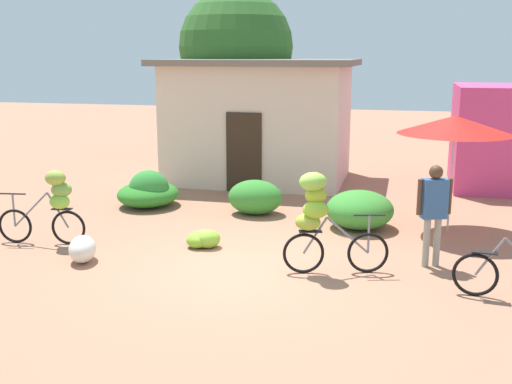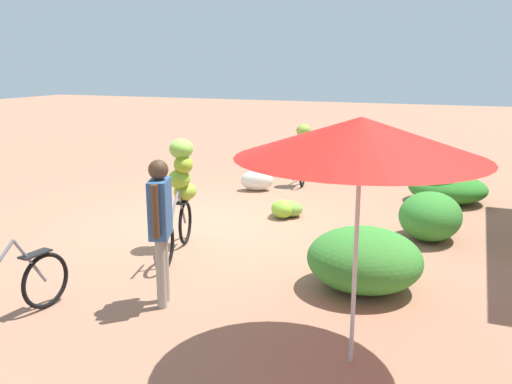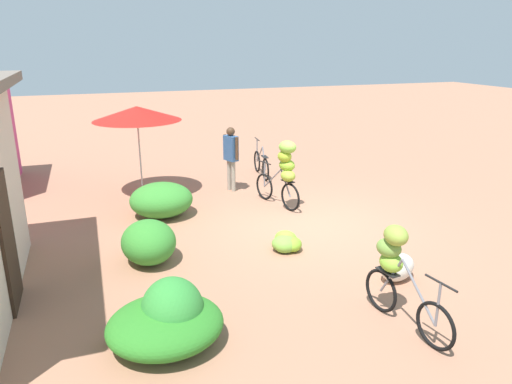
{
  "view_description": "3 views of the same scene",
  "coord_description": "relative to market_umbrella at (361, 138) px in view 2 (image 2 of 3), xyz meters",
  "views": [
    {
      "loc": [
        2.42,
        -9.18,
        3.41
      ],
      "look_at": [
        -0.24,
        1.66,
        0.91
      ],
      "focal_mm": 43.38,
      "sensor_mm": 36.0,
      "label": 1
    },
    {
      "loc": [
        7.8,
        4.02,
        2.7
      ],
      "look_at": [
        0.73,
        1.12,
        0.87
      ],
      "focal_mm": 37.83,
      "sensor_mm": 36.0,
      "label": 2
    },
    {
      "loc": [
        -8.66,
        4.26,
        3.76
      ],
      "look_at": [
        -0.02,
        1.21,
        0.86
      ],
      "focal_mm": 33.44,
      "sensor_mm": 36.0,
      "label": 3
    }
  ],
  "objects": [
    {
      "name": "ground_plane",
      "position": [
        -3.3,
        -3.12,
        -2.09
      ],
      "size": [
        60.0,
        60.0,
        0.0
      ],
      "primitive_type": "plane",
      "color": "#A57055"
    },
    {
      "name": "hedge_bush_front_left",
      "position": [
        -6.55,
        0.47,
        -1.81
      ],
      "size": [
        1.38,
        1.51,
        0.56
      ],
      "primitive_type": "ellipsoid",
      "color": "#2D7C26",
      "rests_on": "ground"
    },
    {
      "name": "hedge_bush_front_right",
      "position": [
        -6.47,
        0.35,
        -1.66
      ],
      "size": [
        0.92,
        0.82,
        0.86
      ],
      "primitive_type": "ellipsoid",
      "color": "#338C37",
      "rests_on": "ground"
    },
    {
      "name": "hedge_bush_mid",
      "position": [
        -4.0,
        0.34,
        -1.71
      ],
      "size": [
        1.18,
        0.96,
        0.75
      ],
      "primitive_type": "ellipsoid",
      "color": "#37892F",
      "rests_on": "ground"
    },
    {
      "name": "hedge_bush_by_door",
      "position": [
        -1.71,
        -0.23,
        -1.71
      ],
      "size": [
        1.34,
        1.4,
        0.75
      ],
      "primitive_type": "ellipsoid",
      "color": "#398B31",
      "rests_on": "ground"
    },
    {
      "name": "market_umbrella",
      "position": [
        0.0,
        0.0,
        0.0
      ],
      "size": [
        2.16,
        2.16,
        2.26
      ],
      "color": "beige",
      "rests_on": "ground"
    },
    {
      "name": "bicycle_leftmost",
      "position": [
        -7.02,
        -2.66,
        -1.27
      ],
      "size": [
        1.64,
        0.42,
        1.38
      ],
      "color": "black",
      "rests_on": "ground"
    },
    {
      "name": "bicycle_near_pile",
      "position": [
        -2.14,
        -3.02,
        -1.12
      ],
      "size": [
        1.64,
        0.59,
        1.63
      ],
      "color": "black",
      "rests_on": "ground"
    },
    {
      "name": "bicycle_center_loaded",
      "position": [
        0.69,
        -3.49,
        -1.73
      ],
      "size": [
        1.64,
        0.24,
        1.01
      ],
      "color": "black",
      "rests_on": "ground"
    },
    {
      "name": "banana_pile_on_ground",
      "position": [
        -4.36,
        -2.15,
        -1.94
      ],
      "size": [
        0.76,
        0.66,
        0.33
      ],
      "color": "#87BF35",
      "rests_on": "ground"
    },
    {
      "name": "produce_sack",
      "position": [
        -6.05,
        -3.41,
        -1.87
      ],
      "size": [
        0.67,
        0.81,
        0.44
      ],
      "primitive_type": "ellipsoid",
      "rotation": [
        0.0,
        0.0,
        1.95
      ],
      "color": "silver",
      "rests_on": "ground"
    },
    {
      "name": "person_vendor",
      "position": [
        -0.39,
        -2.26,
        -1.05
      ],
      "size": [
        0.55,
        0.33,
        1.68
      ],
      "color": "gray",
      "rests_on": "ground"
    }
  ]
}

